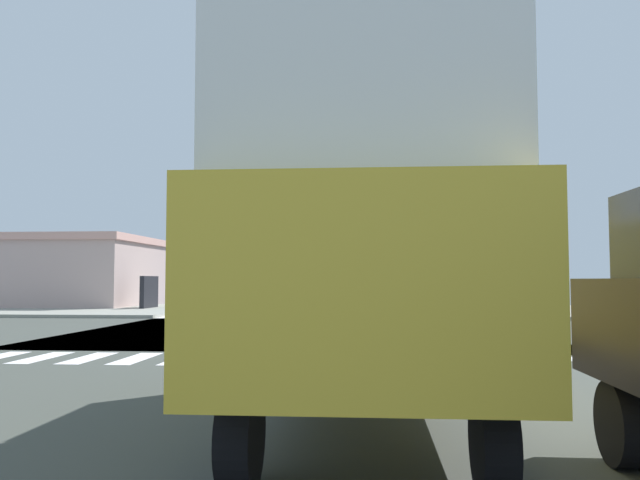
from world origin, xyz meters
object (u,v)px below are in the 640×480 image
pickup_farside_1 (323,283)px  sedan_leading_3 (312,287)px  street_lamp (476,227)px  traffic_signal_mast (459,201)px  bank_building (52,272)px  box_truck_middle_1 (366,195)px  suv_trailing_2 (301,283)px

pickup_farside_1 → sedan_leading_3: 10.17m
street_lamp → sedan_leading_3: size_ratio=1.69×
traffic_signal_mast → bank_building: bearing=159.3°
traffic_signal_mast → pickup_farside_1: bearing=106.4°
sedan_leading_3 → pickup_farside_1: bearing=-90.0°
pickup_farside_1 → sedan_leading_3: size_ratio=1.19×
street_lamp → bank_building: (-24.07, 1.79, -2.36)m
street_lamp → pickup_farside_1: (-9.56, 19.89, -3.12)m
pickup_farside_1 → box_truck_middle_1: size_ratio=0.71×
pickup_farside_1 → suv_trailing_2: bearing=90.0°
traffic_signal_mast → street_lamp: street_lamp is taller
traffic_signal_mast → bank_building: (-22.34, 8.45, -2.93)m
street_lamp → pickup_farside_1: bearing=115.7°
bank_building → pickup_farside_1: size_ratio=2.48×
traffic_signal_mast → suv_trailing_2: size_ratio=1.60×
sedan_leading_3 → box_truck_middle_1: 37.14m
pickup_farside_1 → box_truck_middle_1: box_truck_middle_1 is taller
bank_building → sedan_leading_3: bank_building is taller
sedan_leading_3 → box_truck_middle_1: box_truck_middle_1 is taller
bank_building → suv_trailing_2: size_ratio=2.75×
street_lamp → box_truck_middle_1: size_ratio=1.01×
pickup_farside_1 → traffic_signal_mast: bearing=106.4°
traffic_signal_mast → suv_trailing_2: traffic_signal_mast is taller
sedan_leading_3 → box_truck_middle_1: size_ratio=0.60×
traffic_signal_mast → street_lamp: 6.91m
bank_building → sedan_leading_3: bearing=28.7°
street_lamp → sedan_leading_3: (-9.56, 9.72, -3.30)m
box_truck_middle_1 → sedan_leading_3: bearing=96.2°
traffic_signal_mast → box_truck_middle_1: bearing=-100.6°
box_truck_middle_1 → street_lamp: bearing=78.4°
sedan_leading_3 → suv_trailing_2: bearing=90.0°
box_truck_middle_1 → bank_building: bearing=122.6°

